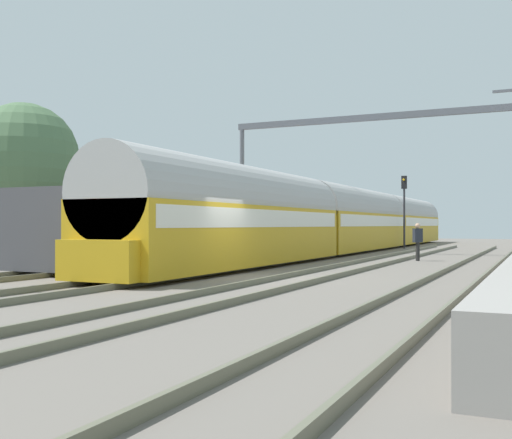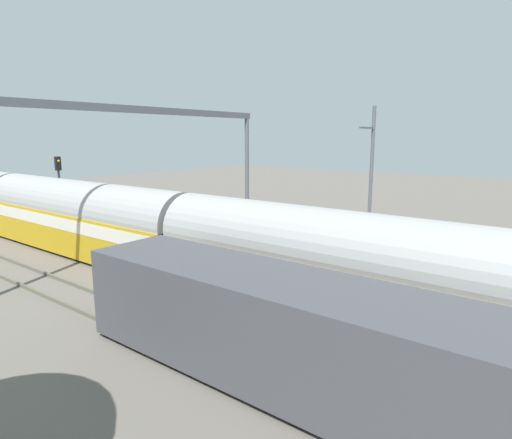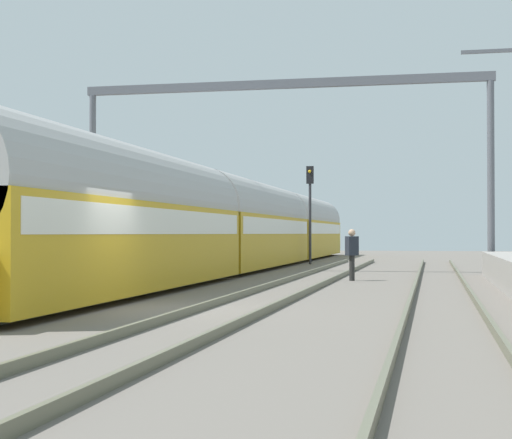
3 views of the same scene
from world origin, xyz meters
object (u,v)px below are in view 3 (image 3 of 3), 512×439
Objects in this scene: passenger_train at (249,225)px; person_crossing at (352,250)px; catenary_gantry at (282,127)px; railway_signal_far at (310,201)px.

person_crossing is (5.44, -8.67, -0.94)m from passenger_train.
passenger_train is 5.56m from catenary_gantry.
passenger_train is 2.92× the size of catenary_gantry.
railway_signal_far is at bearing 90.99° from catenary_gantry.
catenary_gantry is at bearing 80.84° from person_crossing.
railway_signal_far is at bearing 62.42° from person_crossing.
railway_signal_far reaches higher than passenger_train.
passenger_train is 9.74× the size of railway_signal_far.
railway_signal_far is (-3.52, 14.47, 2.21)m from person_crossing.
catenary_gantry is (0.16, -9.11, 2.68)m from railway_signal_far.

